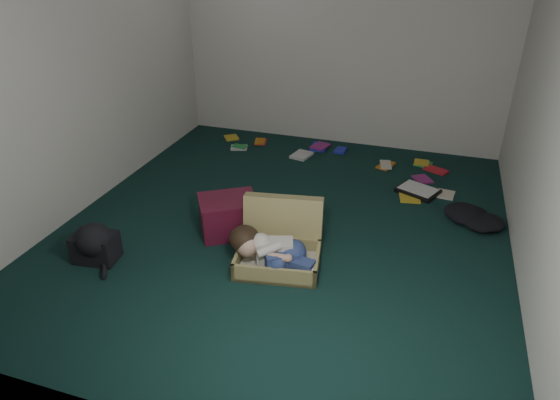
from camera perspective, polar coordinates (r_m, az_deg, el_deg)
The scene contains 12 objects.
floor at distance 4.70m, azimuth 0.57°, elevation -2.93°, with size 4.50×4.50×0.00m, color black.
wall_back at distance 6.30m, azimuth 7.09°, elevation 17.76°, with size 4.50×4.50×0.00m, color silver.
wall_front at distance 2.28m, azimuth -16.50°, elevation -2.87°, with size 4.50×4.50×0.00m, color silver.
wall_left at distance 5.11m, azimuth -21.92°, elevation 13.53°, with size 4.50×4.50×0.00m, color silver.
wall_right at distance 4.08m, azimuth 28.92°, elevation 8.61°, with size 4.50×4.50×0.00m, color silver.
suitcase at distance 4.17m, azimuth 0.00°, elevation -4.99°, with size 0.77×0.76×0.49m.
person at distance 4.01m, azimuth -1.01°, elevation -5.75°, with size 0.75×0.36×0.31m.
maroon_bin at distance 4.53m, azimuth -5.92°, elevation -1.81°, with size 0.64×0.60×0.35m.
backpack at distance 4.44m, azimuth -20.35°, elevation -4.97°, with size 0.44×0.35×0.26m, color black, non-canonical shape.
clothing_pile at distance 5.05m, azimuth 21.49°, elevation -1.76°, with size 0.45×0.37×0.14m, color black, non-canonical shape.
paper_tray at distance 5.46m, azimuth 15.50°, elevation 1.03°, with size 0.49×0.44×0.06m.
book_scatter at distance 6.04m, azimuth 7.56°, elevation 4.43°, with size 2.97×1.30×0.02m.
Camera 1 is at (1.19, -3.83, 2.44)m, focal length 32.00 mm.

